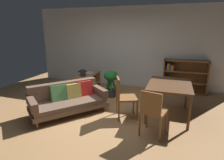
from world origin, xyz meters
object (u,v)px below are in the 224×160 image
at_px(fabric_couch, 68,98).
at_px(potted_floor_plant, 111,80).
at_px(open_laptop, 87,72).
at_px(desk_speaker, 83,73).
at_px(dining_table, 169,87).
at_px(dining_chair_far, 123,95).
at_px(dining_chair_near, 153,110).
at_px(bookshelf, 183,76).
at_px(media_console, 88,83).

relative_size(fabric_couch, potted_floor_plant, 2.32).
distance_m(open_laptop, desk_speaker, 0.45).
height_order(potted_floor_plant, dining_table, potted_floor_plant).
distance_m(potted_floor_plant, dining_chair_far, 1.38).
height_order(desk_speaker, dining_chair_near, dining_chair_near).
bearing_deg(desk_speaker, fabric_couch, -80.24).
relative_size(dining_chair_near, bookshelf, 0.69).
distance_m(dining_table, dining_chair_near, 1.06).
bearing_deg(fabric_couch, open_laptop, 100.30).
bearing_deg(dining_chair_near, desk_speaker, 143.75).
relative_size(desk_speaker, potted_floor_plant, 0.25).
distance_m(dining_table, dining_chair_far, 1.07).
relative_size(fabric_couch, dining_table, 1.50).
relative_size(media_console, potted_floor_plant, 1.32).
bearing_deg(dining_chair_near, open_laptop, 138.38).
xyz_separation_m(dining_table, bookshelf, (0.35, 1.92, -0.17)).
distance_m(desk_speaker, dining_table, 2.60).
bearing_deg(desk_speaker, potted_floor_plant, 8.15).
bearing_deg(open_laptop, media_console, -56.95).
height_order(fabric_couch, dining_chair_far, dining_chair_far).
bearing_deg(desk_speaker, open_laptop, 101.80).
relative_size(desk_speaker, dining_table, 0.16).
xyz_separation_m(media_console, open_laptop, (-0.10, 0.15, 0.33)).
relative_size(fabric_couch, bookshelf, 1.41).
distance_m(dining_chair_far, bookshelf, 2.67).
bearing_deg(media_console, fabric_couch, -82.28).
bearing_deg(fabric_couch, desk_speaker, 99.76).
height_order(fabric_couch, open_laptop, fabric_couch).
height_order(desk_speaker, bookshelf, bookshelf).
relative_size(open_laptop, dining_chair_far, 0.51).
relative_size(media_console, open_laptop, 2.22).
bearing_deg(bookshelf, fabric_couch, -136.74).
relative_size(desk_speaker, dining_chair_near, 0.22).
height_order(dining_chair_near, bookshelf, bookshelf).
height_order(desk_speaker, potted_floor_plant, potted_floor_plant).
bearing_deg(potted_floor_plant, fabric_couch, -115.26).
height_order(potted_floor_plant, bookshelf, bookshelf).
bearing_deg(dining_chair_far, open_laptop, 137.57).
distance_m(potted_floor_plant, dining_table, 1.85).
height_order(open_laptop, dining_chair_near, dining_chair_near).
relative_size(desk_speaker, dining_chair_far, 0.21).
relative_size(media_console, dining_table, 0.86).
bearing_deg(potted_floor_plant, bookshelf, 29.62).
bearing_deg(dining_chair_near, potted_floor_plant, 128.53).
bearing_deg(dining_chair_far, fabric_couch, -173.05).
bearing_deg(potted_floor_plant, media_console, 169.03).
xyz_separation_m(open_laptop, potted_floor_plant, (0.94, -0.31, -0.11)).
relative_size(media_console, desk_speaker, 5.32).
distance_m(fabric_couch, dining_table, 2.40).
xyz_separation_m(open_laptop, dining_table, (2.61, -1.08, 0.08)).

